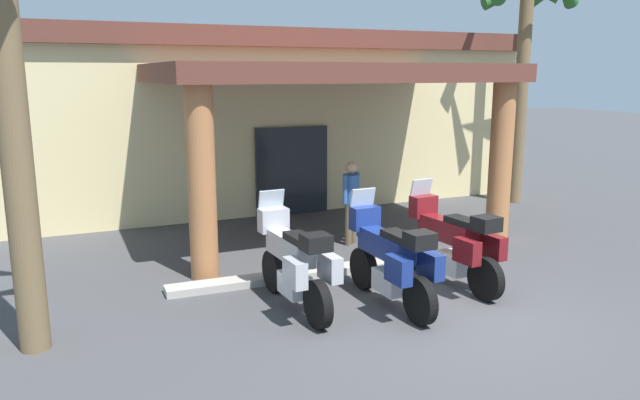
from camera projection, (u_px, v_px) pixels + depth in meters
ground_plane at (452, 313)px, 8.64m from camera, size 80.00×80.00×0.00m
motel_building at (253, 114)px, 16.99m from camera, size 13.80×10.97×4.37m
motorcycle_silver at (295, 262)px, 8.66m from camera, size 0.73×2.21×1.61m
motorcycle_blue at (391, 260)px, 8.78m from camera, size 0.72×2.21×1.61m
motorcycle_maroon at (453, 243)px, 9.63m from camera, size 0.76×2.21×1.61m
pedestrian at (351, 197)px, 11.93m from camera, size 0.46×0.33×1.66m
palm_tree_near_portico at (525, 30)px, 15.15m from camera, size 2.39×2.48×6.13m
curb_strip at (344, 269)px, 10.40m from camera, size 6.00×0.36×0.12m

